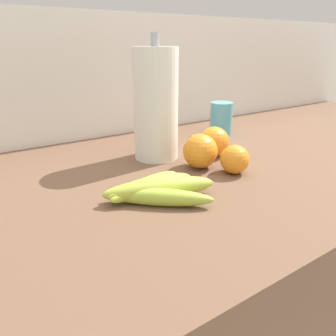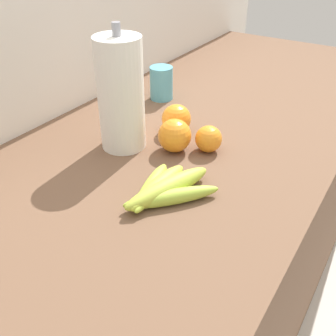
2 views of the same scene
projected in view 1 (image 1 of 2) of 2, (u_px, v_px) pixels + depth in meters
counter at (247, 282)px, 1.07m from camera, size 1.85×0.76×0.93m
wall_back at (177, 189)px, 1.33m from camera, size 2.25×0.06×1.30m
banana_bunch at (155, 189)px, 0.62m from camera, size 0.22×0.17×0.04m
orange_back_right at (235, 159)px, 0.73m from camera, size 0.07×0.07×0.07m
orange_center at (214, 142)px, 0.85m from camera, size 0.08×0.08×0.08m
orange_far_right at (200, 151)px, 0.76m from camera, size 0.08×0.08×0.08m
paper_towel_roll at (156, 105)px, 0.80m from camera, size 0.11×0.11×0.30m
mug at (221, 118)px, 1.06m from camera, size 0.07×0.07×0.10m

